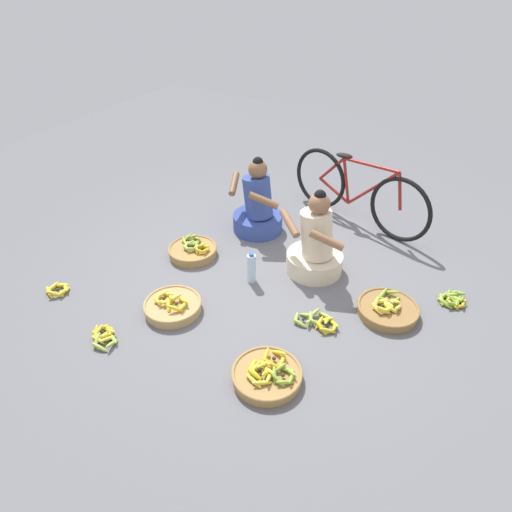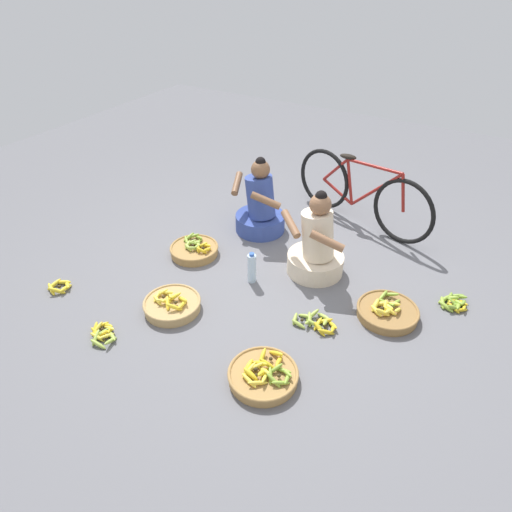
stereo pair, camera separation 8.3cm
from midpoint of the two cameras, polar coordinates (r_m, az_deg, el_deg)
The scene contains 13 objects.
ground_plane at distance 4.20m, azimuth 1.95°, elevation -2.59°, with size 10.00×10.00×0.00m, color slate.
vendor_woman_front at distance 4.15m, azimuth 8.12°, elevation 1.08°, with size 0.69×0.52×0.83m.
vendor_woman_behind at distance 4.75m, azimuth 1.00°, elevation 6.04°, with size 0.69×0.52×0.82m.
bicycle_leaning at distance 4.98m, azimuth 13.47°, elevation 7.69°, with size 1.64×0.54×0.73m.
banana_basket_mid_left at distance 3.29m, azimuth 1.67°, elevation -14.64°, with size 0.50×0.50×0.15m.
banana_basket_back_center at distance 4.50m, azimuth -7.19°, elevation 0.84°, with size 0.47×0.47×0.14m.
banana_basket_front_right at distance 3.87m, azimuth -9.86°, elevation -5.99°, with size 0.48×0.48×0.16m.
banana_basket_front_left at distance 3.91m, azimuth 16.71°, elevation -6.66°, with size 0.50×0.50×0.15m.
loose_bananas_near_vendor at distance 4.38m, azimuth -22.85°, elevation -3.53°, with size 0.22×0.23×0.10m.
loose_bananas_near_bicycle at distance 3.78m, azimuth -18.02°, elevation -9.20°, with size 0.28×0.26×0.08m.
loose_bananas_mid_right at distance 3.72m, azimuth 8.28°, elevation -8.22°, with size 0.38×0.25×0.09m.
loose_bananas_front_center at distance 4.23m, azimuth 24.06°, elevation -5.36°, with size 0.26×0.27×0.09m.
water_bottle at distance 4.06m, azimuth 0.06°, elevation -1.52°, with size 0.08×0.08×0.30m.
Camera 2 is at (1.60, -2.93, 2.54)m, focal length 31.95 mm.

